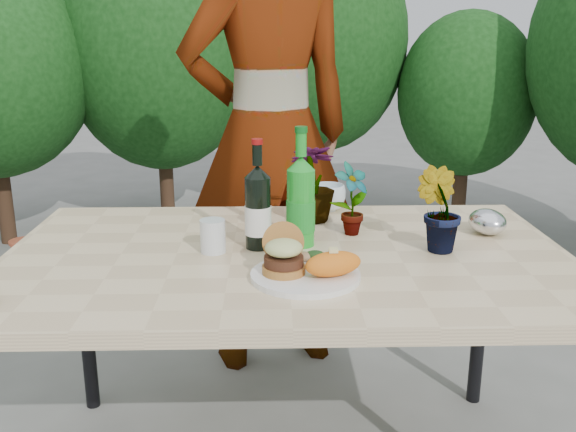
{
  "coord_description": "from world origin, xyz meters",
  "views": [
    {
      "loc": [
        -0.04,
        -1.72,
        1.35
      ],
      "look_at": [
        0.0,
        -0.08,
        0.88
      ],
      "focal_mm": 40.0,
      "sensor_mm": 36.0,
      "label": 1
    }
  ],
  "objects_px": {
    "dinner_plate": "(305,276)",
    "person": "(269,134)",
    "wine_bottle": "(258,209)",
    "patio_table": "(287,271)"
  },
  "relations": [
    {
      "from": "dinner_plate",
      "to": "wine_bottle",
      "type": "xyz_separation_m",
      "value": [
        -0.12,
        0.25,
        0.11
      ]
    },
    {
      "from": "person",
      "to": "patio_table",
      "type": "bearing_deg",
      "value": 76.8
    },
    {
      "from": "patio_table",
      "to": "wine_bottle",
      "type": "xyz_separation_m",
      "value": [
        -0.08,
        0.04,
        0.17
      ]
    },
    {
      "from": "wine_bottle",
      "to": "dinner_plate",
      "type": "bearing_deg",
      "value": -39.67
    },
    {
      "from": "patio_table",
      "to": "dinner_plate",
      "type": "distance_m",
      "value": 0.22
    },
    {
      "from": "dinner_plate",
      "to": "person",
      "type": "xyz_separation_m",
      "value": [
        -0.09,
        0.99,
        0.21
      ]
    },
    {
      "from": "dinner_plate",
      "to": "patio_table",
      "type": "bearing_deg",
      "value": 101.46
    },
    {
      "from": "patio_table",
      "to": "person",
      "type": "distance_m",
      "value": 0.84
    },
    {
      "from": "dinner_plate",
      "to": "person",
      "type": "relative_size",
      "value": 0.15
    },
    {
      "from": "patio_table",
      "to": "dinner_plate",
      "type": "height_order",
      "value": "dinner_plate"
    }
  ]
}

